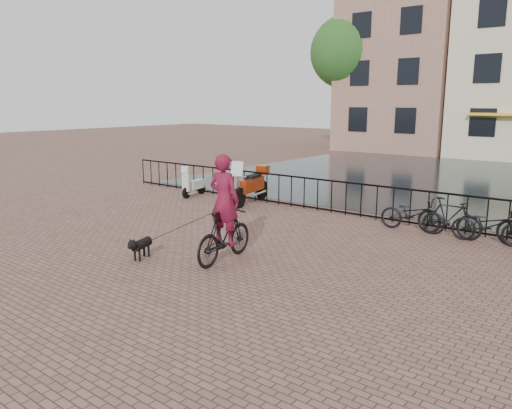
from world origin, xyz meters
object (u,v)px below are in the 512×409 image
Objects in this scene: motorcycle at (251,181)px; scooter at (194,180)px; dog at (142,247)px; cyclist at (224,215)px.

motorcycle reaches higher than scooter.
motorcycle is (-1.93, 6.18, 0.51)m from dog.
dog is 6.50m from motorcycle.
cyclist is 1.21× the size of motorcycle.
scooter is (-2.48, -0.24, -0.19)m from motorcycle.
scooter is at bearing 108.97° from dog.
dog is 0.62× the size of scooter.
scooter is at bearing -45.98° from cyclist.
scooter is (-4.40, 5.94, 0.33)m from dog.
motorcycle is at bearing 89.74° from dog.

